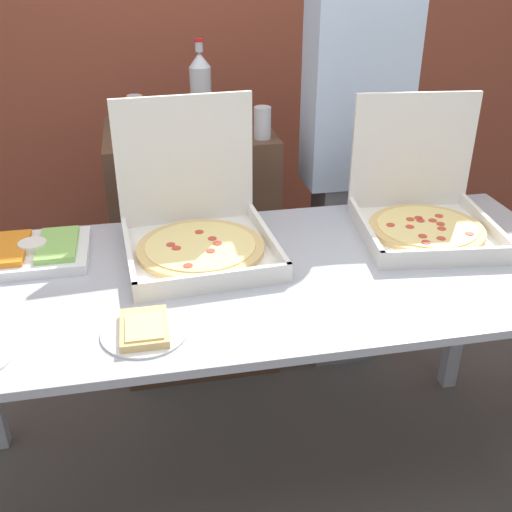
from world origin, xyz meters
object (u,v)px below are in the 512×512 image
object	(u,v)px
soda_can_colored	(136,110)
paper_plate_front_left	(144,329)
soda_bottle	(201,87)
soda_can_silver	(262,123)
person_guest_plaid	(352,161)
veggie_tray	(34,251)
pizza_box_near_left	(197,226)
pizza_box_far_left	(423,209)

from	to	relation	value
soda_can_colored	paper_plate_front_left	bearing A→B (deg)	-91.17
paper_plate_front_left	soda_bottle	world-z (taller)	soda_bottle
soda_can_silver	person_guest_plaid	bearing A→B (deg)	3.53
veggie_tray	person_guest_plaid	world-z (taller)	person_guest_plaid
pizza_box_near_left	soda_can_colored	distance (m)	0.82
soda_can_silver	paper_plate_front_left	bearing A→B (deg)	-117.84
soda_bottle	soda_can_silver	xyz separation A→B (m)	(0.20, -0.27, -0.09)
pizza_box_near_left	soda_can_colored	xyz separation A→B (m)	(-0.16, 0.79, 0.18)
soda_can_colored	pizza_box_near_left	bearing A→B (deg)	-78.62
person_guest_plaid	soda_can_colored	bearing A→B (deg)	-16.92
soda_can_colored	soda_bottle	bearing A→B (deg)	-2.99
paper_plate_front_left	person_guest_plaid	distance (m)	1.32
veggie_tray	soda_bottle	world-z (taller)	soda_bottle
pizza_box_near_left	person_guest_plaid	xyz separation A→B (m)	(0.70, 0.52, -0.01)
pizza_box_far_left	person_guest_plaid	bearing A→B (deg)	103.17
veggie_tray	soda_can_colored	distance (m)	0.86
pizza_box_near_left	soda_can_silver	bearing A→B (deg)	53.91
pizza_box_far_left	soda_can_colored	xyz separation A→B (m)	(-0.92, 0.80, 0.18)
soda_bottle	person_guest_plaid	distance (m)	0.70
soda_can_silver	soda_can_colored	xyz separation A→B (m)	(-0.48, 0.29, 0.00)
pizza_box_far_left	paper_plate_front_left	xyz separation A→B (m)	(-0.95, -0.44, -0.06)
pizza_box_near_left	pizza_box_far_left	world-z (taller)	pizza_box_near_left
pizza_box_far_left	soda_can_silver	bearing A→B (deg)	137.79
soda_can_silver	person_guest_plaid	size ratio (longest dim) A/B	0.07
pizza_box_far_left	soda_can_silver	distance (m)	0.70
paper_plate_front_left	soda_can_silver	size ratio (longest dim) A/B	1.78
soda_bottle	soda_can_colored	bearing A→B (deg)	177.01
soda_bottle	pizza_box_far_left	bearing A→B (deg)	-50.20
pizza_box_near_left	veggie_tray	size ratio (longest dim) A/B	1.50
soda_bottle	person_guest_plaid	world-z (taller)	person_guest_plaid
pizza_box_near_left	pizza_box_far_left	size ratio (longest dim) A/B	1.01
paper_plate_front_left	soda_can_silver	xyz separation A→B (m)	(0.50, 0.95, 0.25)
pizza_box_far_left	veggie_tray	world-z (taller)	pizza_box_far_left
person_guest_plaid	paper_plate_front_left	bearing A→B (deg)	47.62
soda_bottle	soda_can_colored	world-z (taller)	soda_bottle
pizza_box_far_left	veggie_tray	distance (m)	1.27
pizza_box_near_left	soda_can_silver	world-z (taller)	pizza_box_near_left
pizza_box_far_left	soda_can_silver	xyz separation A→B (m)	(-0.45, 0.51, 0.18)
pizza_box_near_left	paper_plate_front_left	size ratio (longest dim) A/B	2.27
paper_plate_front_left	veggie_tray	size ratio (longest dim) A/B	0.66
pizza_box_far_left	veggie_tray	xyz separation A→B (m)	(-1.27, 0.04, -0.05)
pizza_box_near_left	pizza_box_far_left	bearing A→B (deg)	-4.51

